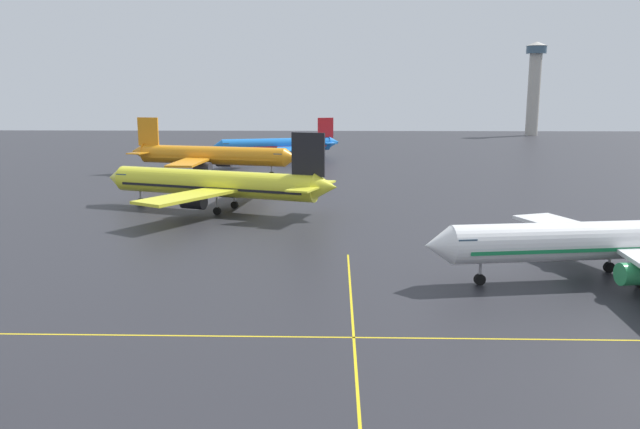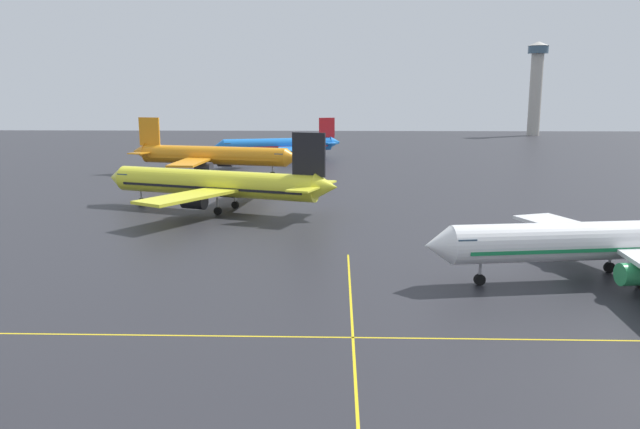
% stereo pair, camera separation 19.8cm
% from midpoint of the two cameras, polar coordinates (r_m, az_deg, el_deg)
% --- Properties ---
extents(airliner_second_row, '(36.58, 31.25, 11.38)m').
position_cam_midpoint_polar(airliner_second_row, '(65.24, 25.28, -2.20)').
color(airliner_second_row, white).
rests_on(airliner_second_row, ground).
extents(airliner_third_row, '(38.37, 32.84, 12.27)m').
position_cam_midpoint_polar(airliner_third_row, '(95.67, -9.55, 2.79)').
color(airliner_third_row, yellow).
rests_on(airliner_third_row, ground).
extents(airliner_far_left_stand, '(39.61, 33.72, 12.46)m').
position_cam_midpoint_polar(airliner_far_left_stand, '(139.63, -10.07, 5.35)').
color(airliner_far_left_stand, orange).
rests_on(airliner_far_left_stand, ground).
extents(airliner_far_right_stand, '(34.97, 29.88, 11.11)m').
position_cam_midpoint_polar(airliner_far_right_stand, '(172.98, -3.88, 6.40)').
color(airliner_far_right_stand, blue).
rests_on(airliner_far_right_stand, ground).
extents(control_tower, '(8.82, 8.82, 39.46)m').
position_cam_midpoint_polar(control_tower, '(285.76, 19.08, 11.45)').
color(control_tower, '#ADA89E').
rests_on(control_tower, ground).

